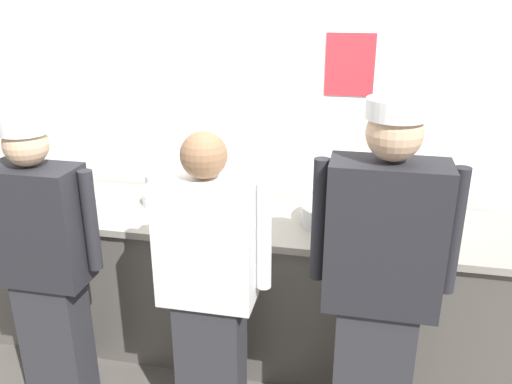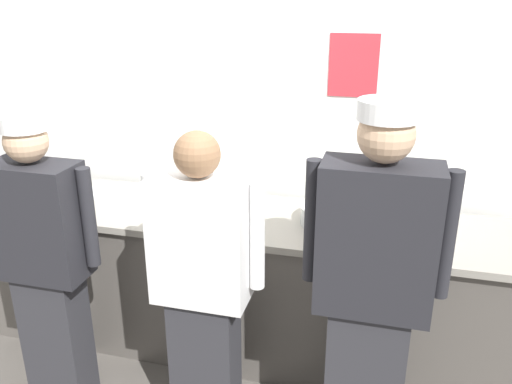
{
  "view_description": "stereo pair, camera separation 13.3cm",
  "coord_description": "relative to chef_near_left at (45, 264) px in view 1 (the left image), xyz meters",
  "views": [
    {
      "loc": [
        0.71,
        -2.38,
        2.13
      ],
      "look_at": [
        0.13,
        0.35,
        1.07
      ],
      "focal_mm": 36.95,
      "sensor_mm": 36.0,
      "label": 1
    },
    {
      "loc": [
        0.84,
        -2.34,
        2.13
      ],
      "look_at": [
        0.13,
        0.35,
        1.07
      ],
      "focal_mm": 36.95,
      "sensor_mm": 36.0,
      "label": 2
    }
  ],
  "objects": [
    {
      "name": "squeeze_bottle_primary",
      "position": [
        1.61,
        0.47,
        0.15
      ],
      "size": [
        0.06,
        0.06,
        0.21
      ],
      "color": "orange",
      "rests_on": "prep_counter"
    },
    {
      "name": "deli_cup",
      "position": [
        0.87,
        0.64,
        0.1
      ],
      "size": [
        0.09,
        0.09,
        0.09
      ],
      "primitive_type": "cylinder",
      "color": "white",
      "rests_on": "prep_counter"
    },
    {
      "name": "chef_far_right",
      "position": [
        1.64,
        0.0,
        0.09
      ],
      "size": [
        0.63,
        0.24,
        1.75
      ],
      "color": "#2D2D33",
      "rests_on": "ground"
    },
    {
      "name": "squeeze_bottle_secondary",
      "position": [
        0.81,
        0.75,
        0.15
      ],
      "size": [
        0.06,
        0.06,
        0.19
      ],
      "color": "#56A333",
      "rests_on": "prep_counter"
    },
    {
      "name": "sheet_tray",
      "position": [
        -0.33,
        0.68,
        0.07
      ],
      "size": [
        0.44,
        0.33,
        0.02
      ],
      "primitive_type": "cube",
      "rotation": [
        0.0,
        0.0,
        0.02
      ],
      "color": "#B7BABF",
      "rests_on": "prep_counter"
    },
    {
      "name": "mixing_bowl_steel",
      "position": [
        1.39,
        0.7,
        0.11
      ],
      "size": [
        0.39,
        0.39,
        0.1
      ],
      "primitive_type": "cylinder",
      "color": "#B7BABF",
      "rests_on": "prep_counter"
    },
    {
      "name": "ground_plane",
      "position": [
        0.82,
        0.31,
        -0.85
      ],
      "size": [
        9.0,
        9.0,
        0.0
      ],
      "primitive_type": "plane",
      "color": "#514C47"
    },
    {
      "name": "chef_center",
      "position": [
        0.86,
        -0.0,
        -0.02
      ],
      "size": [
        0.59,
        0.24,
        1.58
      ],
      "color": "#2D2D33",
      "rests_on": "ground"
    },
    {
      "name": "ramekin_green_sauce",
      "position": [
        1.95,
        0.56,
        0.08
      ],
      "size": [
        0.09,
        0.09,
        0.04
      ],
      "color": "white",
      "rests_on": "prep_counter"
    },
    {
      "name": "chef_near_left",
      "position": [
        0.0,
        0.0,
        0.0
      ],
      "size": [
        0.58,
        0.24,
        1.6
      ],
      "color": "#2D2D33",
      "rests_on": "ground"
    },
    {
      "name": "ramekin_red_sauce",
      "position": [
        0.82,
        0.48,
        0.08
      ],
      "size": [
        0.09,
        0.09,
        0.05
      ],
      "color": "white",
      "rests_on": "prep_counter"
    },
    {
      "name": "ramekin_yellow_sauce",
      "position": [
        1.75,
        0.48,
        0.08
      ],
      "size": [
        0.1,
        0.1,
        0.05
      ],
      "color": "white",
      "rests_on": "prep_counter"
    },
    {
      "name": "prep_counter",
      "position": [
        0.82,
        0.68,
        -0.4
      ],
      "size": [
        3.19,
        0.71,
        0.91
      ],
      "color": "#56514C",
      "rests_on": "ground"
    },
    {
      "name": "plate_stack_front",
      "position": [
        0.32,
        0.76,
        0.09
      ],
      "size": [
        0.22,
        0.22,
        0.07
      ],
      "color": "white",
      "rests_on": "prep_counter"
    },
    {
      "name": "wall_back",
      "position": [
        0.82,
        1.17,
        0.65
      ],
      "size": [
        5.0,
        0.11,
        3.0
      ],
      "color": "white",
      "rests_on": "ground"
    }
  ]
}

